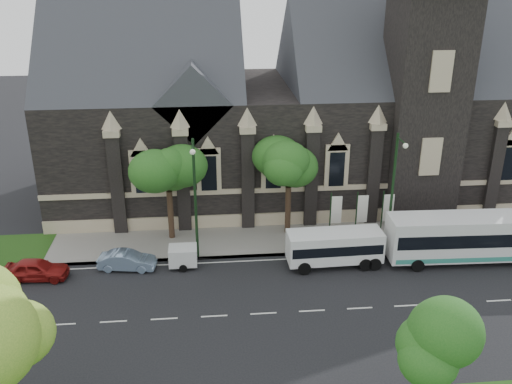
{
  "coord_description": "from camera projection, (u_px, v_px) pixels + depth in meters",
  "views": [
    {
      "loc": [
        -3.09,
        -28.33,
        19.88
      ],
      "look_at": [
        0.1,
        6.0,
        5.55
      ],
      "focal_mm": 39.08,
      "sensor_mm": 36.0,
      "label": 1
    }
  ],
  "objects": [
    {
      "name": "box_trailer",
      "position": [
        183.0,
        256.0,
        38.85
      ],
      "size": [
        2.82,
        1.65,
        1.51
      ],
      "rotation": [
        0.0,
        0.0,
        0.0
      ],
      "color": "silver",
      "rests_on": "ground"
    },
    {
      "name": "street_lamp_near",
      "position": [
        394.0,
        187.0,
        39.36
      ],
      "size": [
        0.36,
        1.88,
        9.0
      ],
      "color": "black",
      "rests_on": "ground"
    },
    {
      "name": "car_far_red",
      "position": [
        37.0,
        269.0,
        37.4
      ],
      "size": [
        4.31,
        1.98,
        1.43
      ],
      "primitive_type": "imported",
      "rotation": [
        0.0,
        0.0,
        1.5
      ],
      "color": "maroon",
      "rests_on": "ground"
    },
    {
      "name": "banner_flag_center",
      "position": [
        360.0,
        212.0,
        42.01
      ],
      "size": [
        0.9,
        0.1,
        4.0
      ],
      "color": "black",
      "rests_on": "ground"
    },
    {
      "name": "street_lamp_mid",
      "position": [
        195.0,
        194.0,
        38.16
      ],
      "size": [
        0.36,
        1.88,
        9.0
      ],
      "color": "black",
      "rests_on": "ground"
    },
    {
      "name": "tree_walk_right",
      "position": [
        291.0,
        163.0,
        41.83
      ],
      "size": [
        4.08,
        4.08,
        7.8
      ],
      "color": "black",
      "rests_on": "ground"
    },
    {
      "name": "shuttle_bus",
      "position": [
        335.0,
        246.0,
        38.83
      ],
      "size": [
        6.67,
        2.52,
        2.55
      ],
      "rotation": [
        0.0,
        0.0,
        0.03
      ],
      "color": "white",
      "rests_on": "ground"
    },
    {
      "name": "tree_park_east",
      "position": [
        428.0,
        342.0,
        24.13
      ],
      "size": [
        3.4,
        3.4,
        6.28
      ],
      "color": "black",
      "rests_on": "ground"
    },
    {
      "name": "ground",
      "position": [
        263.0,
        313.0,
        33.94
      ],
      "size": [
        160.0,
        160.0,
        0.0
      ],
      "primitive_type": "plane",
      "color": "black",
      "rests_on": "ground"
    },
    {
      "name": "sidewalk",
      "position": [
        250.0,
        240.0,
        42.65
      ],
      "size": [
        80.0,
        5.0,
        0.15
      ],
      "primitive_type": "cube",
      "color": "gray",
      "rests_on": "ground"
    },
    {
      "name": "museum",
      "position": [
        300.0,
        106.0,
        48.51
      ],
      "size": [
        40.0,
        17.7,
        29.9
      ],
      "color": "black",
      "rests_on": "ground"
    },
    {
      "name": "banner_flag_left",
      "position": [
        334.0,
        213.0,
        41.84
      ],
      "size": [
        0.9,
        0.1,
        4.0
      ],
      "color": "black",
      "rests_on": "ground"
    },
    {
      "name": "tour_coach",
      "position": [
        472.0,
        237.0,
        39.22
      ],
      "size": [
        12.03,
        3.09,
        3.49
      ],
      "rotation": [
        0.0,
        0.0,
        -0.03
      ],
      "color": "silver",
      "rests_on": "ground"
    },
    {
      "name": "banner_flag_right",
      "position": [
        386.0,
        211.0,
        42.18
      ],
      "size": [
        0.9,
        0.1,
        4.0
      ],
      "color": "black",
      "rests_on": "ground"
    },
    {
      "name": "tree_walk_left",
      "position": [
        171.0,
        168.0,
        41.09
      ],
      "size": [
        3.91,
        3.91,
        7.64
      ],
      "color": "black",
      "rests_on": "ground"
    },
    {
      "name": "sedan",
      "position": [
        127.0,
        260.0,
        38.64
      ],
      "size": [
        4.11,
        1.89,
        1.3
      ],
      "primitive_type": "imported",
      "rotation": [
        0.0,
        0.0,
        1.44
      ],
      "color": "#7991AF",
      "rests_on": "ground"
    }
  ]
}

